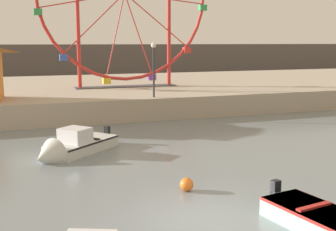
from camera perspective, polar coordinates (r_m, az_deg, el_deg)
name	(u,v)px	position (r m, az deg, el deg)	size (l,w,h in m)	color
ground_plane	(206,221)	(11.97, 5.04, -13.62)	(240.00, 240.00, 0.00)	slate
quay_promenade	(76,93)	(35.34, -11.97, 2.89)	(110.00, 20.73, 1.37)	tan
distant_town_skyline	(49,61)	(61.37, -15.40, 6.96)	(140.00, 3.00, 4.40)	#564C47
motorboat_pale_grey	(70,147)	(18.73, -12.76, -4.13)	(4.18, 3.91, 1.55)	silver
promenade_lamp_near	(154,61)	(26.50, -1.90, 7.20)	(0.32, 0.32, 3.32)	#2D2D33
mooring_buoy_orange	(187,185)	(14.03, 2.47, -9.07)	(0.44, 0.44, 0.44)	orange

